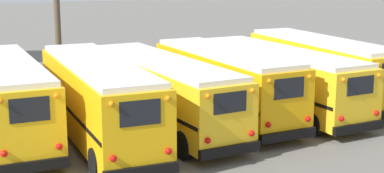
{
  "coord_description": "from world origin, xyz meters",
  "views": [
    {
      "loc": [
        -10.93,
        -22.37,
        7.02
      ],
      "look_at": [
        0.0,
        0.36,
        1.61
      ],
      "focal_mm": 55.0,
      "sensor_mm": 36.0,
      "label": 1
    }
  ],
  "objects_px": {
    "school_bus_2": "(163,90)",
    "school_bus_3": "(225,82)",
    "school_bus_4": "(279,77)",
    "utility_pole": "(57,3)",
    "school_bus_0": "(9,98)",
    "school_bus_5": "(321,67)",
    "school_bus_1": "(98,98)"
  },
  "relations": [
    {
      "from": "school_bus_2",
      "to": "school_bus_3",
      "type": "distance_m",
      "value": 3.06
    },
    {
      "from": "school_bus_4",
      "to": "school_bus_1",
      "type": "bearing_deg",
      "value": -173.12
    },
    {
      "from": "school_bus_0",
      "to": "school_bus_3",
      "type": "bearing_deg",
      "value": -5.82
    },
    {
      "from": "school_bus_4",
      "to": "utility_pole",
      "type": "height_order",
      "value": "utility_pole"
    },
    {
      "from": "school_bus_4",
      "to": "school_bus_5",
      "type": "distance_m",
      "value": 3.16
    },
    {
      "from": "school_bus_2",
      "to": "utility_pole",
      "type": "relative_size",
      "value": 1.21
    },
    {
      "from": "school_bus_4",
      "to": "school_bus_2",
      "type": "bearing_deg",
      "value": -176.55
    },
    {
      "from": "school_bus_1",
      "to": "school_bus_2",
      "type": "relative_size",
      "value": 0.98
    },
    {
      "from": "utility_pole",
      "to": "school_bus_1",
      "type": "bearing_deg",
      "value": -96.34
    },
    {
      "from": "school_bus_5",
      "to": "school_bus_4",
      "type": "bearing_deg",
      "value": -165.93
    },
    {
      "from": "school_bus_3",
      "to": "school_bus_5",
      "type": "bearing_deg",
      "value": 9.28
    },
    {
      "from": "school_bus_1",
      "to": "school_bus_3",
      "type": "bearing_deg",
      "value": 8.14
    },
    {
      "from": "school_bus_0",
      "to": "utility_pole",
      "type": "bearing_deg",
      "value": 67.24
    },
    {
      "from": "school_bus_2",
      "to": "school_bus_3",
      "type": "xyz_separation_m",
      "value": [
        3.06,
        0.14,
        0.06
      ]
    },
    {
      "from": "school_bus_1",
      "to": "school_bus_5",
      "type": "height_order",
      "value": "school_bus_1"
    },
    {
      "from": "school_bus_4",
      "to": "school_bus_5",
      "type": "xyz_separation_m",
      "value": [
        3.06,
        0.77,
        0.12
      ]
    },
    {
      "from": "school_bus_0",
      "to": "school_bus_4",
      "type": "xyz_separation_m",
      "value": [
        12.24,
        -0.7,
        -0.1
      ]
    },
    {
      "from": "school_bus_0",
      "to": "utility_pole",
      "type": "relative_size",
      "value": 1.12
    },
    {
      "from": "school_bus_0",
      "to": "school_bus_3",
      "type": "relative_size",
      "value": 1.03
    },
    {
      "from": "utility_pole",
      "to": "school_bus_5",
      "type": "bearing_deg",
      "value": -44.05
    },
    {
      "from": "school_bus_0",
      "to": "school_bus_2",
      "type": "xyz_separation_m",
      "value": [
        6.12,
        -1.07,
        -0.07
      ]
    },
    {
      "from": "school_bus_4",
      "to": "utility_pole",
      "type": "distance_m",
      "value": 14.04
    },
    {
      "from": "school_bus_2",
      "to": "school_bus_4",
      "type": "relative_size",
      "value": 1.0
    },
    {
      "from": "school_bus_1",
      "to": "school_bus_2",
      "type": "xyz_separation_m",
      "value": [
        3.06,
        0.74,
        -0.12
      ]
    },
    {
      "from": "utility_pole",
      "to": "school_bus_4",
      "type": "bearing_deg",
      "value": -55.31
    },
    {
      "from": "school_bus_4",
      "to": "school_bus_5",
      "type": "relative_size",
      "value": 1.05
    },
    {
      "from": "school_bus_1",
      "to": "school_bus_4",
      "type": "bearing_deg",
      "value": 6.88
    },
    {
      "from": "school_bus_0",
      "to": "school_bus_1",
      "type": "bearing_deg",
      "value": -30.63
    },
    {
      "from": "school_bus_2",
      "to": "school_bus_4",
      "type": "bearing_deg",
      "value": 3.45
    },
    {
      "from": "school_bus_3",
      "to": "school_bus_5",
      "type": "relative_size",
      "value": 0.94
    },
    {
      "from": "school_bus_1",
      "to": "school_bus_3",
      "type": "distance_m",
      "value": 6.18
    },
    {
      "from": "school_bus_5",
      "to": "school_bus_2",
      "type": "bearing_deg",
      "value": -172.95
    }
  ]
}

